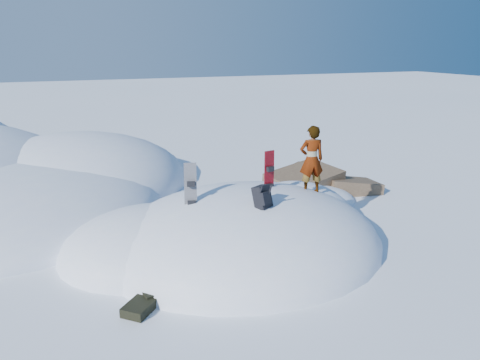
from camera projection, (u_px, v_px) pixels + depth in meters
name	position (u px, v px, depth m)	size (l,w,h in m)	color
ground	(245.00, 248.00, 11.64)	(120.00, 120.00, 0.00)	white
snow_mound	(235.00, 246.00, 11.79)	(8.00, 6.00, 3.00)	white
rock_outcrop	(312.00, 195.00, 15.66)	(4.68, 4.41, 1.68)	brown
snowboard_red	(269.00, 179.00, 11.72)	(0.28, 0.17, 1.50)	#BA0917
snowboard_dark	(191.00, 195.00, 10.70)	(0.37, 0.38, 1.51)	black
backpack	(263.00, 197.00, 10.34)	(0.49, 0.54, 0.60)	black
gear_pile	(142.00, 305.00, 8.89)	(0.90, 0.79, 0.23)	black
person	(311.00, 160.00, 11.91)	(0.64, 0.42, 1.76)	slate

